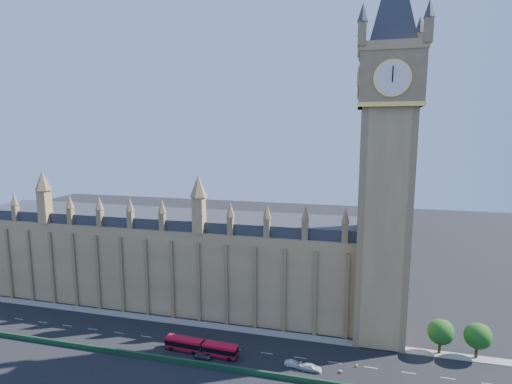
% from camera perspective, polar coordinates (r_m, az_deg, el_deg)
% --- Properties ---
extents(ground, '(400.00, 400.00, 0.00)m').
position_cam_1_polar(ground, '(105.91, -5.25, -21.14)').
color(ground, black).
rests_on(ground, ground).
extents(palace_westminster, '(120.00, 20.00, 28.00)m').
position_cam_1_polar(palace_westminster, '(128.12, -12.75, -9.13)').
color(palace_westminster, olive).
rests_on(palace_westminster, ground).
extents(elizabeth_tower, '(20.59, 20.59, 105.00)m').
position_cam_1_polar(elizabeth_tower, '(100.70, 18.32, 9.36)').
color(elizabeth_tower, olive).
rests_on(elizabeth_tower, ground).
extents(bridge_parapet, '(160.00, 0.60, 1.20)m').
position_cam_1_polar(bridge_parapet, '(98.38, -7.15, -23.31)').
color(bridge_parapet, '#1E4C2D').
rests_on(bridge_parapet, ground).
extents(kerb_north, '(160.00, 3.00, 0.16)m').
position_cam_1_polar(kerb_north, '(113.76, -3.58, -18.83)').
color(kerb_north, gray).
rests_on(kerb_north, ground).
extents(tree_east_near, '(6.00, 6.00, 8.50)m').
position_cam_1_polar(tree_east_near, '(109.45, 24.98, -17.59)').
color(tree_east_near, '#382619').
rests_on(tree_east_near, ground).
extents(tree_east_far, '(6.00, 6.00, 8.50)m').
position_cam_1_polar(tree_east_far, '(111.27, 29.22, -17.45)').
color(tree_east_far, '#382619').
rests_on(tree_east_far, ground).
extents(red_bus, '(18.33, 3.83, 3.09)m').
position_cam_1_polar(red_bus, '(103.02, -7.83, -21.07)').
color(red_bus, red).
rests_on(red_bus, ground).
extents(car_grey, '(3.97, 1.63, 1.35)m').
position_cam_1_polar(car_grey, '(101.52, -7.57, -22.17)').
color(car_grey, '#47494F').
rests_on(car_grey, ground).
extents(car_silver, '(4.11, 1.74, 1.32)m').
position_cam_1_polar(car_silver, '(98.36, 5.38, -23.25)').
color(car_silver, '#ACAFB4').
rests_on(car_silver, ground).
extents(car_white, '(4.94, 2.11, 1.42)m').
position_cam_1_polar(car_white, '(97.46, 7.82, -23.59)').
color(car_white, silver).
rests_on(car_white, ground).
extents(cone_a, '(0.51, 0.51, 0.78)m').
position_cam_1_polar(cone_a, '(97.87, 12.09, -23.78)').
color(cone_a, black).
rests_on(cone_a, ground).
extents(cone_b, '(0.44, 0.44, 0.70)m').
position_cam_1_polar(cone_b, '(98.05, 11.88, -23.74)').
color(cone_b, black).
rests_on(cone_b, ground).
extents(cone_c, '(0.53, 0.53, 0.79)m').
position_cam_1_polar(cone_c, '(100.64, 14.24, -22.87)').
color(cone_c, black).
rests_on(cone_c, ground).
extents(cone_d, '(0.52, 0.52, 0.66)m').
position_cam_1_polar(cone_d, '(99.90, 4.30, -22.91)').
color(cone_d, black).
rests_on(cone_d, ground).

